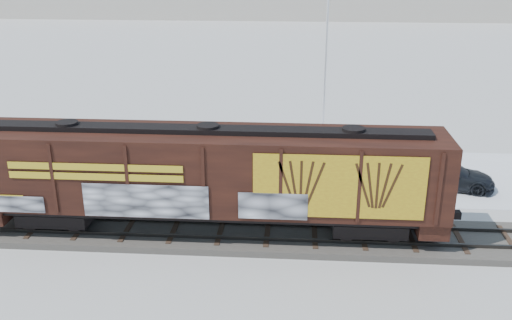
# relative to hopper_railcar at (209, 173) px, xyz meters

# --- Properties ---
(ground) EXTENTS (500.00, 500.00, 0.00)m
(ground) POSITION_rel_hopper_railcar_xyz_m (2.41, 0.01, -2.92)
(ground) COLOR white
(ground) RESTS_ON ground
(rail_track) EXTENTS (50.00, 3.40, 0.43)m
(rail_track) POSITION_rel_hopper_railcar_xyz_m (2.41, 0.01, -2.78)
(rail_track) COLOR #59544C
(rail_track) RESTS_ON ground
(parking_strip) EXTENTS (40.00, 8.00, 0.03)m
(parking_strip) POSITION_rel_hopper_railcar_xyz_m (2.41, 7.51, -2.91)
(parking_strip) COLOR white
(parking_strip) RESTS_ON ground
(hopper_railcar) EXTENTS (19.23, 3.06, 4.46)m
(hopper_railcar) POSITION_rel_hopper_railcar_xyz_m (0.00, 0.00, 0.00)
(hopper_railcar) COLOR black
(hopper_railcar) RESTS_ON rail_track
(flagpole) EXTENTS (2.30, 0.90, 11.02)m
(flagpole) POSITION_rel_hopper_railcar_xyz_m (5.32, 12.73, 1.11)
(flagpole) COLOR silver
(flagpole) RESTS_ON ground
(car_silver) EXTENTS (4.41, 2.60, 1.41)m
(car_silver) POSITION_rel_hopper_railcar_xyz_m (-7.12, 6.29, -2.19)
(car_silver) COLOR #B4B7BC
(car_silver) RESTS_ON parking_strip
(car_white) EXTENTS (4.46, 2.60, 1.39)m
(car_white) POSITION_rel_hopper_railcar_xyz_m (-2.39, 8.49, -2.20)
(car_white) COLOR silver
(car_white) RESTS_ON parking_strip
(car_dark) EXTENTS (4.97, 2.87, 1.36)m
(car_dark) POSITION_rel_hopper_railcar_xyz_m (11.31, 6.13, -2.22)
(car_dark) COLOR black
(car_dark) RESTS_ON parking_strip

